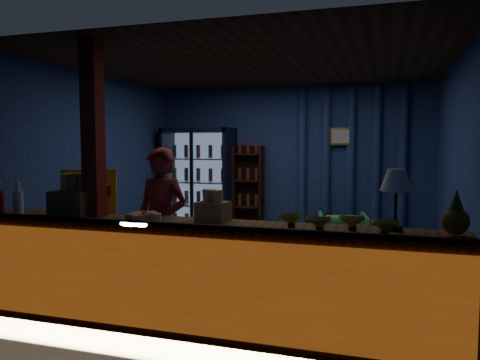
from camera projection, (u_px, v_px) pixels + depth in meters
The scene contains 19 objects.
ground at pixel (256, 272), 5.95m from camera, with size 4.60×4.60×0.00m, color #515154.
room_walls at pixel (257, 149), 5.83m from camera, with size 4.60×4.60×4.60m.
counter at pixel (199, 276), 4.10m from camera, with size 4.40×0.57×0.99m.
support_post at pixel (94, 180), 4.36m from camera, with size 0.16×0.16×2.60m, color maroon.
beverage_cooler at pixel (200, 184), 8.17m from camera, with size 1.20×0.62×1.90m.
bottle_shelf at pixel (249, 192), 8.06m from camera, with size 0.50×0.28×1.60m.
curtain_folds at pixel (351, 164), 7.59m from camera, with size 1.74×0.14×2.50m.
framed_picture at pixel (342, 136), 7.56m from camera, with size 0.36×0.04×0.28m.
shopkeeper at pixel (161, 225), 4.83m from camera, with size 0.58×0.38×1.60m, color maroon.
green_chair at pixel (342, 234), 6.85m from camera, with size 0.67×0.69×0.63m, color #61C372.
side_table at pixel (329, 234), 7.17m from camera, with size 0.59×0.46×0.60m.
yellow_sign at pixel (89, 191), 4.64m from camera, with size 0.53×0.32×0.43m.
soda_bottles at pixel (3, 201), 4.60m from camera, with size 0.42×0.18×0.31m.
snack_box_left at pixel (74, 201), 4.42m from camera, with size 0.39×0.32×0.40m.
snack_box_centre at pixel (213, 210), 4.16m from camera, with size 0.29×0.25×0.28m.
pastry_tray at pixel (145, 219), 4.11m from camera, with size 0.48×0.48×0.08m.
banana_bunches at pixel (336, 222), 3.66m from camera, with size 0.96×0.28×0.15m.
table_lamp at pixel (396, 183), 3.65m from camera, with size 0.25×0.25×0.49m.
pineapple at pixel (456, 217), 3.48m from camera, with size 0.20×0.20×0.34m.
Camera 1 is at (1.54, -5.64, 1.64)m, focal length 35.00 mm.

